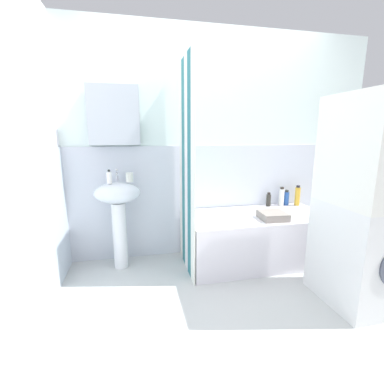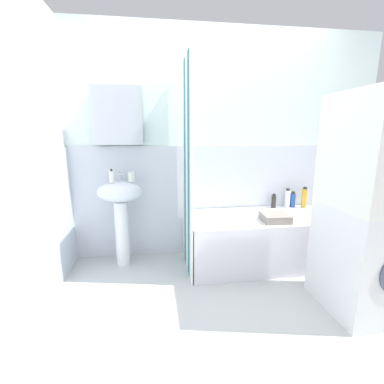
# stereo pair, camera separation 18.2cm
# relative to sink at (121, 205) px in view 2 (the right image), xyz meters

# --- Properties ---
(ground_plane) EXTENTS (4.80, 5.60, 0.04)m
(ground_plane) POSITION_rel_sink_xyz_m (1.02, -1.03, -0.66)
(ground_plane) COLOR silver
(wall_back_tiled) EXTENTS (3.60, 0.18, 2.40)m
(wall_back_tiled) POSITION_rel_sink_xyz_m (0.96, 0.23, 0.50)
(wall_back_tiled) COLOR white
(wall_back_tiled) RESTS_ON ground_plane
(wall_left_tiled) EXTENTS (0.07, 1.81, 2.40)m
(wall_left_tiled) POSITION_rel_sink_xyz_m (-0.55, -0.69, 0.48)
(wall_left_tiled) COLOR white
(wall_left_tiled) RESTS_ON ground_plane
(sink) EXTENTS (0.44, 0.34, 0.87)m
(sink) POSITION_rel_sink_xyz_m (0.00, 0.00, 0.00)
(sink) COLOR white
(sink) RESTS_ON ground_plane
(faucet) EXTENTS (0.03, 0.12, 0.12)m
(faucet) POSITION_rel_sink_xyz_m (0.00, 0.08, 0.29)
(faucet) COLOR silver
(faucet) RESTS_ON sink
(soap_dispenser) EXTENTS (0.05, 0.05, 0.13)m
(soap_dispenser) POSITION_rel_sink_xyz_m (-0.06, -0.04, 0.29)
(soap_dispenser) COLOR white
(soap_dispenser) RESTS_ON sink
(toothbrush_cup) EXTENTS (0.07, 0.07, 0.09)m
(toothbrush_cup) POSITION_rel_sink_xyz_m (0.12, 0.02, 0.28)
(toothbrush_cup) COLOR silver
(toothbrush_cup) RESTS_ON sink
(bathtub) EXTENTS (1.44, 0.70, 0.51)m
(bathtub) POSITION_rel_sink_xyz_m (1.38, -0.16, -0.38)
(bathtub) COLOR white
(bathtub) RESTS_ON ground_plane
(shower_curtain) EXTENTS (0.01, 0.70, 2.00)m
(shower_curtain) POSITION_rel_sink_xyz_m (0.65, -0.16, 0.36)
(shower_curtain) COLOR white
(shower_curtain) RESTS_ON ground_plane
(lotion_bottle) EXTENTS (0.06, 0.06, 0.24)m
(lotion_bottle) POSITION_rel_sink_xyz_m (2.00, 0.09, -0.01)
(lotion_bottle) COLOR gold
(lotion_bottle) RESTS_ON bathtub
(conditioner_bottle) EXTENTS (0.06, 0.06, 0.18)m
(conditioner_bottle) POSITION_rel_sink_xyz_m (1.89, 0.14, -0.04)
(conditioner_bottle) COLOR #2651A2
(conditioner_bottle) RESTS_ON bathtub
(body_wash_bottle) EXTENTS (0.06, 0.06, 0.22)m
(body_wash_bottle) POSITION_rel_sink_xyz_m (1.82, 0.12, -0.02)
(body_wash_bottle) COLOR white
(body_wash_bottle) RESTS_ON bathtub
(shampoo_bottle) EXTENTS (0.05, 0.05, 0.16)m
(shampoo_bottle) POSITION_rel_sink_xyz_m (1.66, 0.13, -0.05)
(shampoo_bottle) COLOR #312E28
(shampoo_bottle) RESTS_ON bathtub
(towel_folded) EXTENTS (0.26, 0.26, 0.07)m
(towel_folded) POSITION_rel_sink_xyz_m (1.47, -0.34, -0.09)
(towel_folded) COLOR gray
(towel_folded) RESTS_ON bathtub
(washer_dryer_stack) EXTENTS (0.57, 0.61, 1.61)m
(washer_dryer_stack) POSITION_rel_sink_xyz_m (1.90, -0.98, 0.17)
(washer_dryer_stack) COLOR silver
(washer_dryer_stack) RESTS_ON ground_plane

